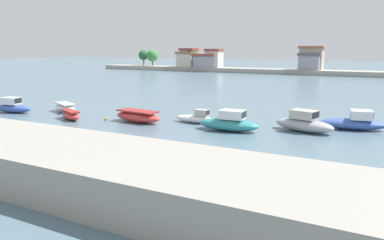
% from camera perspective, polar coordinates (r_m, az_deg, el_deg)
% --- Properties ---
extents(ground_plane, '(400.00, 400.00, 0.00)m').
position_cam_1_polar(ground_plane, '(35.88, -22.61, -1.26)').
color(ground_plane, slate).
extents(moored_boat_0, '(4.82, 2.22, 1.64)m').
position_cam_1_polar(moored_boat_0, '(45.89, -24.99, 1.78)').
color(moored_boat_0, '#3856A8').
rests_on(moored_boat_0, ground).
extents(moored_boat_1, '(4.42, 3.11, 0.98)m').
position_cam_1_polar(moored_boat_1, '(44.21, -18.25, 1.74)').
color(moored_boat_1, white).
rests_on(moored_boat_1, ground).
extents(moored_boat_2, '(3.76, 2.44, 0.93)m').
position_cam_1_polar(moored_boat_2, '(39.32, -17.57, 0.70)').
color(moored_boat_2, '#C63833').
rests_on(moored_boat_2, ground).
extents(moored_boat_3, '(5.27, 2.33, 1.10)m').
position_cam_1_polar(moored_boat_3, '(36.60, -8.04, 0.53)').
color(moored_boat_3, '#C63833').
rests_on(moored_boat_3, ground).
extents(moored_boat_4, '(4.07, 1.23, 1.30)m').
position_cam_1_polar(moored_boat_4, '(35.84, 0.60, 0.28)').
color(moored_boat_4, white).
rests_on(moored_boat_4, ground).
extents(moored_boat_5, '(5.35, 2.30, 1.77)m').
position_cam_1_polar(moored_boat_5, '(32.59, 5.50, -0.44)').
color(moored_boat_5, teal).
rests_on(moored_boat_5, ground).
extents(moored_boat_6, '(5.45, 3.18, 1.80)m').
position_cam_1_polar(moored_boat_6, '(33.45, 16.25, -0.49)').
color(moored_boat_6, '#9E9EA3').
rests_on(moored_boat_6, ground).
extents(moored_boat_7, '(5.77, 2.90, 1.68)m').
position_cam_1_polar(moored_boat_7, '(35.71, 22.77, -0.33)').
color(moored_boat_7, '#3856A8').
rests_on(moored_boat_7, ground).
extents(mooring_buoy_1, '(0.30, 0.30, 0.30)m').
position_cam_1_polar(mooring_buoy_1, '(38.10, -12.62, 0.19)').
color(mooring_buoy_1, orange).
rests_on(mooring_buoy_1, ground).
extents(mooring_buoy_2, '(0.39, 0.39, 0.39)m').
position_cam_1_polar(mooring_buoy_2, '(36.35, 15.10, -0.34)').
color(mooring_buoy_2, white).
rests_on(mooring_buoy_2, ground).
extents(distant_shoreline, '(120.86, 7.07, 8.44)m').
position_cam_1_polar(distant_shoreline, '(109.37, 11.28, 8.02)').
color(distant_shoreline, '#9E998C').
rests_on(distant_shoreline, ground).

